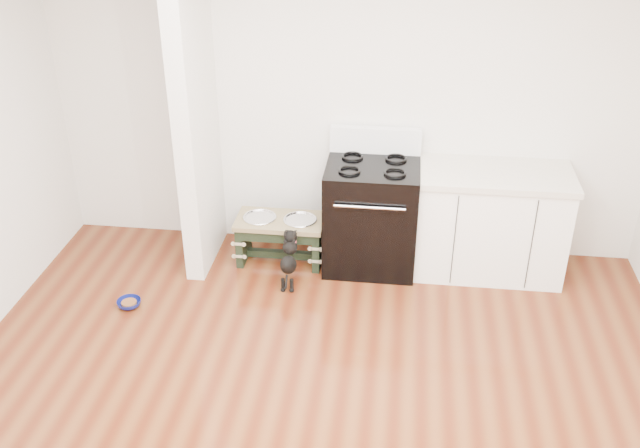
{
  "coord_description": "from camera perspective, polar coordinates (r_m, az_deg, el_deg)",
  "views": [
    {
      "loc": [
        0.47,
        -3.11,
        3.3
      ],
      "look_at": [
        -0.14,
        1.81,
        0.54
      ],
      "focal_mm": 40.0,
      "sensor_mm": 36.0,
      "label": 1
    }
  ],
  "objects": [
    {
      "name": "ground",
      "position": [
        4.56,
        -1.12,
        -17.31
      ],
      "size": [
        5.0,
        5.0,
        0.0
      ],
      "primitive_type": "plane",
      "color": "#4F1E0E",
      "rests_on": "ground"
    },
    {
      "name": "room_shell",
      "position": [
        3.57,
        -1.37,
        0.97
      ],
      "size": [
        5.0,
        5.0,
        5.0
      ],
      "color": "silver",
      "rests_on": "ground"
    },
    {
      "name": "partition_wall",
      "position": [
        5.8,
        -9.96,
        8.98
      ],
      "size": [
        0.15,
        0.8,
        2.7
      ],
      "primitive_type": "cube",
      "color": "silver",
      "rests_on": "ground"
    },
    {
      "name": "oven_range",
      "position": [
        5.98,
        4.12,
        0.83
      ],
      "size": [
        0.76,
        0.69,
        1.14
      ],
      "color": "black",
      "rests_on": "ground"
    },
    {
      "name": "cabinet_run",
      "position": [
        6.05,
        13.42,
        0.14
      ],
      "size": [
        1.24,
        0.64,
        0.91
      ],
      "color": "white",
      "rests_on": "ground"
    },
    {
      "name": "dog_feeder",
      "position": [
        6.09,
        -3.21,
        -0.6
      ],
      "size": [
        0.75,
        0.4,
        0.42
      ],
      "color": "black",
      "rests_on": "ground"
    },
    {
      "name": "puppy",
      "position": [
        5.8,
        -2.49,
        -2.71
      ],
      "size": [
        0.13,
        0.38,
        0.45
      ],
      "color": "black",
      "rests_on": "ground"
    },
    {
      "name": "floor_bowl",
      "position": [
        5.84,
        -15.03,
        -6.16
      ],
      "size": [
        0.19,
        0.19,
        0.06
      ],
      "rotation": [
        0.0,
        0.0,
        -0.01
      ],
      "color": "navy",
      "rests_on": "ground"
    }
  ]
}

